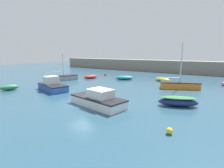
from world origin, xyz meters
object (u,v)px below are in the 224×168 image
(motorboat_with_cabin, at_px, (98,100))
(sailboat_tall_mast, at_px, (180,85))
(rowboat_white_midwater, at_px, (90,77))
(rowboat_blue_near, at_px, (162,79))
(mooring_buoy_yellow, at_px, (169,131))
(mooring_buoy_red, at_px, (105,75))
(motorboat_grey_hull, at_px, (52,86))
(mooring_buoy_pink, at_px, (223,84))
(open_tender_yellow, at_px, (124,78))
(sailboat_short_mast, at_px, (64,78))
(rowboat_with_red_cover, at_px, (178,101))
(fishing_dinghy_green, at_px, (9,87))

(motorboat_with_cabin, bearing_deg, sailboat_tall_mast, -99.70)
(rowboat_white_midwater, height_order, rowboat_blue_near, rowboat_blue_near)
(mooring_buoy_yellow, bearing_deg, mooring_buoy_red, 133.62)
(motorboat_grey_hull, relative_size, mooring_buoy_red, 12.06)
(sailboat_tall_mast, distance_m, mooring_buoy_pink, 7.49)
(open_tender_yellow, distance_m, sailboat_short_mast, 10.90)
(motorboat_with_cabin, bearing_deg, rowboat_blue_near, -81.81)
(motorboat_with_cabin, distance_m, sailboat_tall_mast, 13.16)
(motorboat_with_cabin, height_order, rowboat_with_red_cover, motorboat_with_cabin)
(mooring_buoy_yellow, bearing_deg, motorboat_with_cabin, 163.12)
(rowboat_blue_near, height_order, sailboat_tall_mast, sailboat_tall_mast)
(open_tender_yellow, xyz_separation_m, mooring_buoy_pink, (15.17, 2.86, -0.07))
(fishing_dinghy_green, relative_size, sailboat_tall_mast, 0.39)
(motorboat_with_cabin, distance_m, rowboat_with_red_cover, 7.37)
(rowboat_blue_near, xyz_separation_m, mooring_buoy_red, (-12.31, 0.37, -0.12))
(rowboat_white_midwater, xyz_separation_m, open_tender_yellow, (6.20, 2.15, 0.03))
(motorboat_with_cabin, relative_size, motorboat_grey_hull, 1.12)
(rowboat_blue_near, relative_size, mooring_buoy_yellow, 8.06)
(rowboat_blue_near, distance_m, fishing_dinghy_green, 23.28)
(motorboat_grey_hull, height_order, mooring_buoy_red, motorboat_grey_hull)
(open_tender_yellow, distance_m, mooring_buoy_pink, 15.43)
(fishing_dinghy_green, relative_size, sailboat_short_mast, 0.45)
(motorboat_grey_hull, bearing_deg, motorboat_with_cabin, 3.05)
(open_tender_yellow, height_order, mooring_buoy_pink, open_tender_yellow)
(motorboat_with_cabin, distance_m, sailboat_short_mast, 16.77)
(rowboat_white_midwater, bearing_deg, open_tender_yellow, 132.37)
(rowboat_blue_near, relative_size, sailboat_short_mast, 0.62)
(sailboat_short_mast, xyz_separation_m, mooring_buoy_red, (2.77, 8.91, -0.24))
(rowboat_white_midwater, xyz_separation_m, motorboat_with_cabin, (11.85, -12.94, 0.27))
(rowboat_white_midwater, relative_size, rowboat_blue_near, 0.94)
(fishing_dinghy_green, height_order, mooring_buoy_yellow, fishing_dinghy_green)
(motorboat_grey_hull, bearing_deg, rowboat_with_red_cover, 22.89)
(sailboat_short_mast, xyz_separation_m, sailboat_tall_mast, (18.94, 3.76, 0.04))
(motorboat_with_cabin, bearing_deg, mooring_buoy_yellow, 173.57)
(rowboat_white_midwater, height_order, motorboat_with_cabin, motorboat_with_cabin)
(sailboat_tall_mast, height_order, mooring_buoy_yellow, sailboat_tall_mast)
(sailboat_short_mast, bearing_deg, mooring_buoy_yellow, -94.34)
(open_tender_yellow, distance_m, mooring_buoy_yellow, 21.45)
(rowboat_with_red_cover, xyz_separation_m, sailboat_short_mast, (-20.61, 4.62, 0.01))
(open_tender_yellow, relative_size, rowboat_with_red_cover, 0.92)
(motorboat_grey_hull, bearing_deg, open_tender_yellow, 90.78)
(motorboat_grey_hull, height_order, mooring_buoy_yellow, motorboat_grey_hull)
(fishing_dinghy_green, height_order, sailboat_short_mast, sailboat_short_mast)
(mooring_buoy_pink, bearing_deg, fishing_dinghy_green, -141.09)
(rowboat_blue_near, relative_size, fishing_dinghy_green, 1.37)
(rowboat_white_midwater, height_order, rowboat_with_red_cover, rowboat_with_red_cover)
(rowboat_white_midwater, distance_m, mooring_buoy_yellow, 24.23)
(motorboat_with_cabin, xyz_separation_m, mooring_buoy_red, (-11.63, 17.51, -0.38))
(rowboat_blue_near, height_order, mooring_buoy_red, rowboat_blue_near)
(rowboat_blue_near, bearing_deg, motorboat_grey_hull, 85.84)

